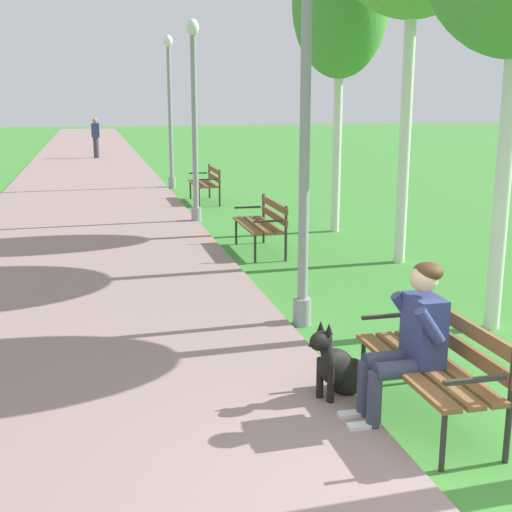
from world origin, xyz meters
The scene contains 11 objects.
paved_path centered at (-2.33, 24.00, 0.02)m, with size 4.31×60.00×0.04m, color gray.
park_bench_near centered at (0.28, 1.21, 0.51)m, with size 0.55×1.50×0.85m.
park_bench_mid centered at (0.44, 7.23, 0.51)m, with size 0.55×1.50×0.85m.
park_bench_far centered at (0.46, 12.78, 0.51)m, with size 0.55×1.50×0.85m.
person_seated_on_near_bench centered at (0.07, 1.24, 0.68)m, with size 0.74×0.49×1.25m.
dog_black centered at (-0.29, 1.74, 0.26)m, with size 0.77×0.49×0.71m.
lamp_post_near centered at (-0.03, 3.62, 2.11)m, with size 0.24×0.24×4.08m.
lamp_post_mid centered at (-0.20, 10.18, 2.01)m, with size 0.24×0.24×3.89m.
lamp_post_far centered at (-0.05, 15.61, 2.10)m, with size 0.24×0.24×4.06m.
birch_tree_fourth centered at (2.18, 8.63, 4.01)m, with size 1.71×1.59×5.32m.
pedestrian_distant centered at (-1.96, 25.76, 0.84)m, with size 0.32×0.22×1.65m.
Camera 1 is at (-2.18, -3.17, 2.42)m, focal length 47.72 mm.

